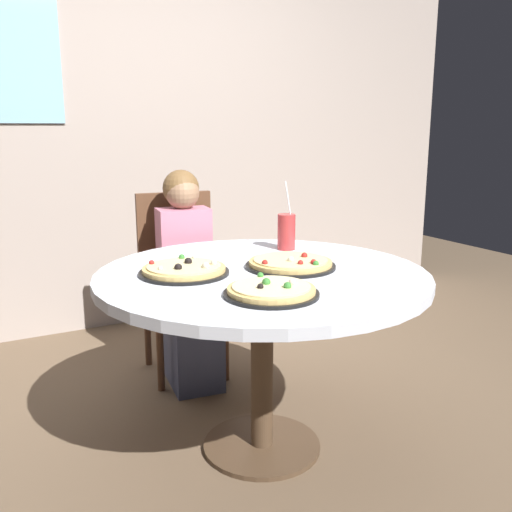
% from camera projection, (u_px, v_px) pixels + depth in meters
% --- Properties ---
extents(ground_plane, '(8.00, 8.00, 0.00)m').
position_uv_depth(ground_plane, '(262.00, 447.00, 2.34)').
color(ground_plane, brown).
extents(wall_with_window, '(5.20, 0.14, 2.90)m').
position_uv_depth(wall_with_window, '(122.00, 101.00, 3.59)').
color(wall_with_window, '#A8998E').
rests_on(wall_with_window, ground_plane).
extents(dining_table, '(1.27, 1.27, 0.75)m').
position_uv_depth(dining_table, '(262.00, 294.00, 2.20)').
color(dining_table, silver).
rests_on(dining_table, ground_plane).
extents(chair_wooden, '(0.45, 0.45, 0.95)m').
position_uv_depth(chair_wooden, '(179.00, 273.00, 3.03)').
color(chair_wooden, brown).
rests_on(chair_wooden, ground_plane).
extents(diner_child, '(0.30, 0.42, 1.08)m').
position_uv_depth(diner_child, '(189.00, 290.00, 2.88)').
color(diner_child, '#3F4766').
rests_on(diner_child, ground_plane).
extents(pizza_veggie, '(0.34, 0.34, 0.05)m').
position_uv_depth(pizza_veggie, '(184.00, 270.00, 2.13)').
color(pizza_veggie, black).
rests_on(pizza_veggie, dining_table).
extents(pizza_cheese, '(0.36, 0.36, 0.05)m').
position_uv_depth(pizza_cheese, '(290.00, 263.00, 2.23)').
color(pizza_cheese, black).
rests_on(pizza_cheese, dining_table).
extents(pizza_pepperoni, '(0.32, 0.32, 0.05)m').
position_uv_depth(pizza_pepperoni, '(271.00, 291.00, 1.86)').
color(pizza_pepperoni, black).
rests_on(pizza_pepperoni, dining_table).
extents(soda_cup, '(0.08, 0.08, 0.31)m').
position_uv_depth(soda_cup, '(286.00, 232.00, 2.55)').
color(soda_cup, '#B73333').
rests_on(soda_cup, dining_table).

